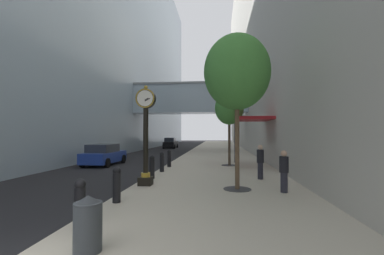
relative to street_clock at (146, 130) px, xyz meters
The scene contains 18 objects.
ground_plane 19.72m from the street_clock, 91.60° to the left, with size 110.00×110.00×0.00m, color black.
sidewalk_right 22.88m from the street_clock, 82.29° to the left, with size 7.19×80.00×0.14m, color #BCB29E.
building_block_left 29.34m from the street_clock, 117.86° to the left, with size 23.45×80.00×34.14m.
building_block_right 28.87m from the street_clock, 63.69° to the left, with size 9.00×80.00×33.30m.
street_clock is the anchor object (origin of this frame).
bollard_nearest 5.33m from the street_clock, 91.64° to the right, with size 0.27×0.27×1.15m.
bollard_second 3.31m from the street_clock, 92.93° to the right, with size 0.27×0.27×1.15m.
bollard_fourth 2.40m from the street_clock, 95.02° to the left, with size 0.27×0.27×1.15m.
bollard_fifth 4.24m from the street_clock, 92.13° to the left, with size 0.27×0.27×1.15m.
bollard_sixth 6.33m from the street_clock, 91.35° to the left, with size 0.27×0.27×1.15m.
street_tree_near 4.50m from the street_clock, ahead, with size 2.64×2.64×6.18m.
street_tree_mid_near 8.37m from the street_clock, 62.10° to the left, with size 1.98×1.98×5.10m.
trash_bin 6.50m from the street_clock, 83.84° to the right, with size 0.53×0.53×1.05m.
pedestrian_walking 5.81m from the street_clock, ahead, with size 0.39×0.39×1.57m.
pedestrian_by_clock 5.69m from the street_clock, 21.35° to the left, with size 0.46×0.46×1.66m.
storefront_awning 9.25m from the street_clock, 54.07° to the left, with size 2.40×3.60×3.30m.
car_blue_near 9.53m from the street_clock, 124.97° to the left, with size 2.12×4.21×1.55m.
car_black_mid 30.25m from the street_clock, 98.55° to the left, with size 1.97×4.42×1.66m.
Camera 1 is at (3.67, -3.46, 2.36)m, focal length 24.40 mm.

